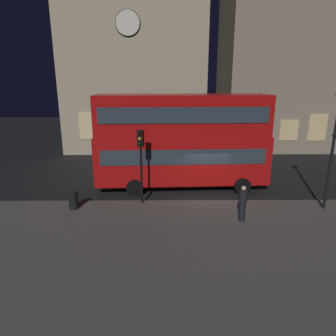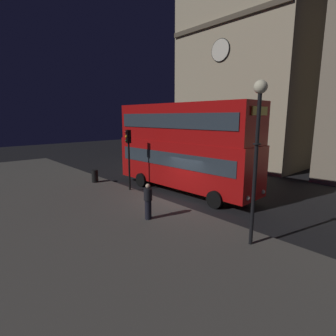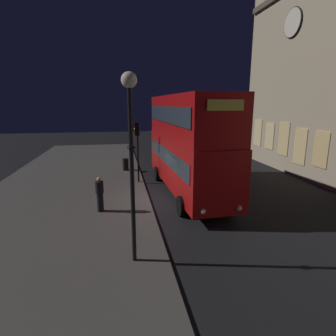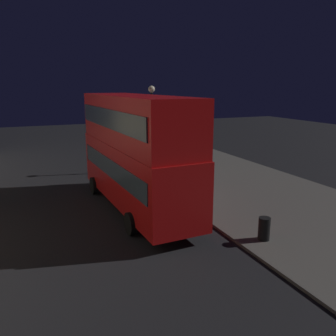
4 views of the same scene
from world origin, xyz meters
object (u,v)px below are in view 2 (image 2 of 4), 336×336
Objects in this scene: traffic_light_near_kerb at (128,147)px; pedestrian at (148,201)px; litter_bin at (95,176)px; street_lamp at (258,132)px; double_decker_bus at (184,144)px.

pedestrian is (4.91, -2.21, -1.98)m from traffic_light_near_kerb.
litter_bin is (-8.40, 1.46, -0.41)m from pedestrian.
street_lamp is at bearing -0.31° from litter_bin.
street_lamp is at bearing 8.00° from traffic_light_near_kerb.
double_decker_bus reaches higher than litter_bin.
street_lamp reaches higher than traffic_light_near_kerb.
pedestrian is 8.53m from litter_bin.
traffic_light_near_kerb is 0.66× the size of street_lamp.
double_decker_bus is at bearing 63.73° from traffic_light_near_kerb.
traffic_light_near_kerb is 9.69m from street_lamp.
double_decker_bus is 6.12× the size of pedestrian.
litter_bin is at bearing -154.94° from traffic_light_near_kerb.
street_lamp reaches higher than pedestrian.
pedestrian is at bearing -11.30° from traffic_light_near_kerb.
pedestrian is at bearing -64.79° from double_decker_bus.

